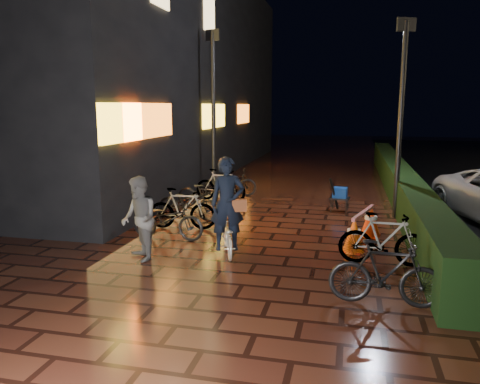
% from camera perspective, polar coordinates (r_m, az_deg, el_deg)
% --- Properties ---
extents(ground, '(80.00, 80.00, 0.00)m').
position_cam_1_polar(ground, '(9.08, 1.87, -8.73)').
color(ground, '#381911').
rests_on(ground, ground).
extents(hedge, '(0.70, 20.00, 1.00)m').
position_cam_1_polar(hedge, '(16.67, 18.73, 1.35)').
color(hedge, black).
rests_on(hedge, ground).
extents(bystander_person, '(1.00, 1.02, 1.66)m').
position_cam_1_polar(bystander_person, '(9.27, -12.20, -3.21)').
color(bystander_person, '#5F5E61').
rests_on(bystander_person, ground).
extents(storefront_block, '(12.09, 22.00, 9.00)m').
position_cam_1_polar(storefront_block, '(22.88, -16.46, 13.86)').
color(storefront_block, black).
rests_on(storefront_block, ground).
extents(lamp_post_hedge, '(0.49, 0.24, 5.17)m').
position_cam_1_polar(lamp_post_hedge, '(13.06, 19.04, 9.31)').
color(lamp_post_hedge, black).
rests_on(lamp_post_hedge, ground).
extents(lamp_post_sf, '(0.52, 0.22, 5.49)m').
position_cam_1_polar(lamp_post_sf, '(16.31, -3.25, 10.59)').
color(lamp_post_sf, black).
rests_on(lamp_post_sf, ground).
extents(cyclist, '(0.94, 1.48, 2.00)m').
position_cam_1_polar(cyclist, '(9.42, -1.55, -3.29)').
color(cyclist, silver).
rests_on(cyclist, ground).
extents(traffic_barrier, '(0.88, 1.80, 0.73)m').
position_cam_1_polar(traffic_barrier, '(10.61, 14.74, -4.17)').
color(traffic_barrier, '#F3550C').
rests_on(traffic_barrier, ground).
extents(cart_assembly, '(0.60, 0.55, 1.00)m').
position_cam_1_polar(cart_assembly, '(13.60, 12.02, -0.24)').
color(cart_assembly, black).
rests_on(cart_assembly, ground).
extents(parked_bikes_storefront, '(2.04, 6.14, 1.02)m').
position_cam_1_polar(parked_bikes_storefront, '(13.14, -4.63, -0.57)').
color(parked_bikes_storefront, black).
rests_on(parked_bikes_storefront, ground).
extents(parked_bikes_hedge, '(1.79, 2.38, 1.02)m').
position_cam_1_polar(parked_bikes_hedge, '(8.35, 17.25, -7.27)').
color(parked_bikes_hedge, black).
rests_on(parked_bikes_hedge, ground).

